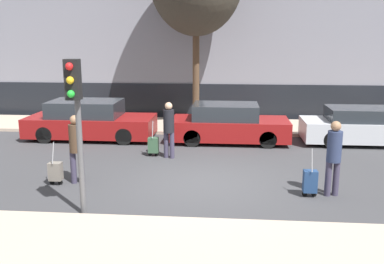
% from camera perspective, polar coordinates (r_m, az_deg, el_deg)
% --- Properties ---
extents(ground_plane, '(80.00, 80.00, 0.00)m').
position_cam_1_polar(ground_plane, '(11.28, 1.86, -6.75)').
color(ground_plane, '#38383A').
extents(sidewalk_near, '(28.00, 2.50, 0.12)m').
position_cam_1_polar(sidewalk_near, '(7.82, 0.31, -15.43)').
color(sidewalk_near, tan).
rests_on(sidewalk_near, ground_plane).
extents(sidewalk_far, '(28.00, 3.00, 0.12)m').
position_cam_1_polar(sidewalk_far, '(18.02, 3.08, 0.78)').
color(sidewalk_far, tan).
rests_on(sidewalk_far, ground_plane).
extents(building_facade, '(28.00, 2.38, 10.14)m').
position_cam_1_polar(building_facade, '(21.04, 3.57, 16.13)').
color(building_facade, slate).
rests_on(building_facade, ground_plane).
extents(parked_car_0, '(4.68, 1.91, 1.43)m').
position_cam_1_polar(parked_car_0, '(16.41, -13.48, 1.45)').
color(parked_car_0, maroon).
rests_on(parked_car_0, ground_plane).
extents(parked_car_1, '(4.20, 1.80, 1.39)m').
position_cam_1_polar(parked_car_1, '(15.49, 4.92, 1.04)').
color(parked_car_1, maroon).
rests_on(parked_car_1, ground_plane).
extents(parked_car_2, '(4.66, 1.73, 1.30)m').
position_cam_1_polar(parked_car_2, '(16.38, 22.41, 0.66)').
color(parked_car_2, '#B7BABF').
rests_on(parked_car_2, ground_plane).
extents(pedestrian_left, '(0.34, 0.34, 1.80)m').
position_cam_1_polar(pedestrian_left, '(11.37, -15.21, -1.64)').
color(pedestrian_left, '#383347').
rests_on(pedestrian_left, ground_plane).
extents(trolley_left, '(0.34, 0.29, 1.13)m').
position_cam_1_polar(trolley_left, '(11.57, -17.75, -5.03)').
color(trolley_left, slate).
rests_on(trolley_left, ground_plane).
extents(pedestrian_center, '(0.34, 0.34, 1.77)m').
position_cam_1_polar(pedestrian_center, '(13.30, -3.11, 0.74)').
color(pedestrian_center, '#383347').
rests_on(pedestrian_center, ground_plane).
extents(trolley_center, '(0.34, 0.29, 1.15)m').
position_cam_1_polar(trolley_center, '(13.68, -5.18, -1.75)').
color(trolley_center, '#335138').
rests_on(trolley_center, ground_plane).
extents(pedestrian_right, '(0.34, 0.34, 1.82)m').
position_cam_1_polar(pedestrian_right, '(10.62, 18.40, -2.74)').
color(pedestrian_right, '#383347').
rests_on(pedestrian_right, ground_plane).
extents(trolley_right, '(0.34, 0.29, 1.19)m').
position_cam_1_polar(trolley_right, '(10.58, 15.47, -6.36)').
color(trolley_right, navy).
rests_on(trolley_right, ground_plane).
extents(traffic_light, '(0.28, 0.47, 3.31)m').
position_cam_1_polar(traffic_light, '(8.92, -15.27, 3.37)').
color(traffic_light, '#515154').
rests_on(traffic_light, ground_plane).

